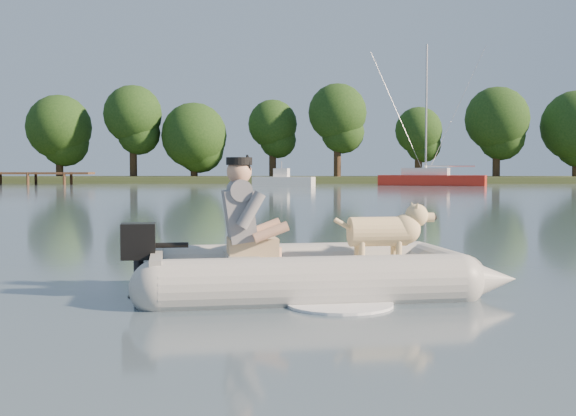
{
  "coord_description": "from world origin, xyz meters",
  "views": [
    {
      "loc": [
        0.47,
        -7.34,
        1.26
      ],
      "look_at": [
        0.28,
        2.13,
        0.75
      ],
      "focal_mm": 45.0,
      "sensor_mm": 36.0,
      "label": 1
    }
  ],
  "objects_px": {
    "dinghy": "(315,230)",
    "motorboat": "(284,174)",
    "dog": "(378,237)",
    "sailboat": "(431,179)",
    "man": "(242,212)"
  },
  "relations": [
    {
      "from": "motorboat",
      "to": "man",
      "type": "bearing_deg",
      "value": -77.27
    },
    {
      "from": "man",
      "to": "motorboat",
      "type": "bearing_deg",
      "value": 80.47
    },
    {
      "from": "dog",
      "to": "sailboat",
      "type": "bearing_deg",
      "value": 68.84
    },
    {
      "from": "dog",
      "to": "motorboat",
      "type": "distance_m",
      "value": 46.2
    },
    {
      "from": "dinghy",
      "to": "motorboat",
      "type": "xyz_separation_m",
      "value": [
        -1.53,
        46.32,
        0.26
      ]
    },
    {
      "from": "dog",
      "to": "motorboat",
      "type": "relative_size",
      "value": 0.21
    },
    {
      "from": "motorboat",
      "to": "dog",
      "type": "bearing_deg",
      "value": -75.51
    },
    {
      "from": "motorboat",
      "to": "dinghy",
      "type": "bearing_deg",
      "value": -76.35
    },
    {
      "from": "man",
      "to": "dog",
      "type": "height_order",
      "value": "man"
    },
    {
      "from": "dinghy",
      "to": "motorboat",
      "type": "distance_m",
      "value": 46.35
    },
    {
      "from": "dog",
      "to": "dinghy",
      "type": "bearing_deg",
      "value": -175.43
    },
    {
      "from": "man",
      "to": "motorboat",
      "type": "height_order",
      "value": "motorboat"
    },
    {
      "from": "motorboat",
      "to": "sailboat",
      "type": "relative_size",
      "value": 0.41
    },
    {
      "from": "sailboat",
      "to": "dog",
      "type": "bearing_deg",
      "value": -82.69
    },
    {
      "from": "dinghy",
      "to": "dog",
      "type": "xyz_separation_m",
      "value": [
        0.67,
        0.18,
        -0.08
      ]
    }
  ]
}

